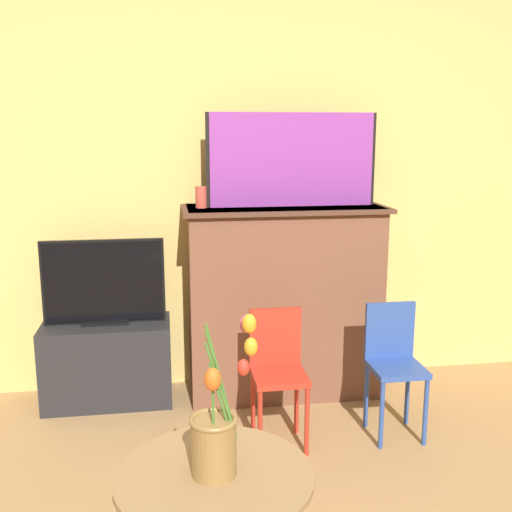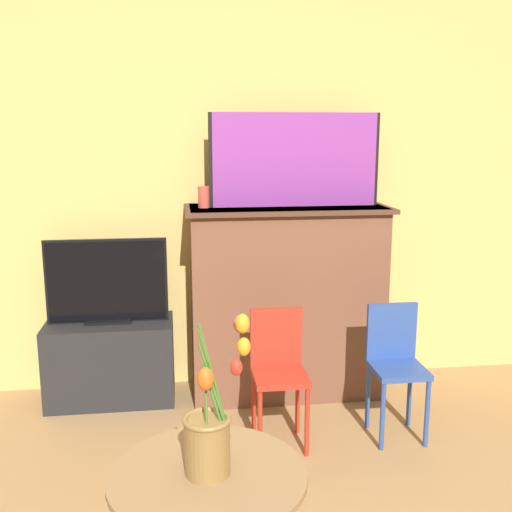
# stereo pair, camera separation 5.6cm
# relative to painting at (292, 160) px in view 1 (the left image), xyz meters

# --- Properties ---
(wall_back) EXTENTS (8.00, 0.06, 2.70)m
(wall_back) POSITION_rel_painting_xyz_m (-0.37, 0.24, -0.05)
(wall_back) COLOR #E0BC66
(wall_back) RESTS_ON ground
(fireplace_mantel) EXTENTS (1.17, 0.47, 1.13)m
(fireplace_mantel) POSITION_rel_painting_xyz_m (-0.04, -0.01, -0.82)
(fireplace_mantel) COLOR brown
(fireplace_mantel) RESTS_ON ground
(painting) EXTENTS (0.98, 0.03, 0.53)m
(painting) POSITION_rel_painting_xyz_m (0.00, 0.00, 0.00)
(painting) COLOR black
(painting) RESTS_ON fireplace_mantel
(mantel_candle) EXTENTS (0.06, 0.06, 0.12)m
(mantel_candle) POSITION_rel_painting_xyz_m (-0.52, -0.01, -0.20)
(mantel_candle) COLOR #CC4C3D
(mantel_candle) RESTS_ON fireplace_mantel
(tv_stand) EXTENTS (0.73, 0.36, 0.48)m
(tv_stand) POSITION_rel_painting_xyz_m (-1.08, 0.01, -1.16)
(tv_stand) COLOR #232326
(tv_stand) RESTS_ON ground
(tv_monitor) EXTENTS (0.68, 0.12, 0.49)m
(tv_monitor) POSITION_rel_painting_xyz_m (-1.08, 0.01, -0.68)
(tv_monitor) COLOR black
(tv_monitor) RESTS_ON tv_stand
(chair_red) EXTENTS (0.26, 0.26, 0.69)m
(chair_red) POSITION_rel_painting_xyz_m (-0.19, -0.60, -0.99)
(chair_red) COLOR #B22D1E
(chair_red) RESTS_ON ground
(chair_blue) EXTENTS (0.26, 0.26, 0.69)m
(chair_blue) POSITION_rel_painting_xyz_m (0.42, -0.59, -0.99)
(chair_blue) COLOR #2D4C99
(chair_blue) RESTS_ON ground
(vase_tulips) EXTENTS (0.21, 0.15, 0.51)m
(vase_tulips) POSITION_rel_painting_xyz_m (-0.59, -1.69, -0.74)
(vase_tulips) COLOR olive
(vase_tulips) RESTS_ON side_table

